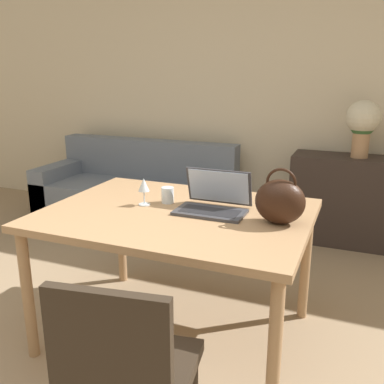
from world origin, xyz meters
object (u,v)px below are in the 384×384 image
object	(u,v)px
handbag	(280,201)
flower_vase	(363,122)
chair	(126,371)
couch	(137,195)
laptop	(214,200)
wine_glass	(144,186)
drinking_glass	(168,195)

from	to	relation	value
handbag	flower_vase	bearing A→B (deg)	79.81
chair	couch	bearing A→B (deg)	110.09
flower_vase	couch	bearing A→B (deg)	-174.00
chair	handbag	xyz separation A→B (m)	(0.33, 0.97, 0.39)
laptop	wine_glass	size ratio (longest dim) A/B	2.38
chair	flower_vase	xyz separation A→B (m)	(0.67, 2.81, 0.59)
laptop	drinking_glass	size ratio (longest dim) A/B	4.08
drinking_glass	laptop	bearing A→B (deg)	-5.41
chair	laptop	world-z (taller)	laptop
laptop	drinking_glass	world-z (taller)	laptop
drinking_glass	chair	bearing A→B (deg)	-72.54
drinking_glass	wine_glass	size ratio (longest dim) A/B	0.58
chair	couch	distance (m)	2.96
wine_glass	handbag	size ratio (longest dim) A/B	0.55
laptop	flower_vase	xyz separation A→B (m)	(0.71, 1.77, 0.26)
chair	wine_glass	size ratio (longest dim) A/B	5.60
flower_vase	drinking_glass	bearing A→B (deg)	-119.97
couch	wine_glass	xyz separation A→B (m)	(0.97, -1.61, 0.60)
couch	handbag	size ratio (longest dim) A/B	6.83
chair	drinking_glass	world-z (taller)	chair
drinking_glass	flower_vase	bearing A→B (deg)	60.03
couch	chair	bearing A→B (deg)	-61.38
couch	wine_glass	size ratio (longest dim) A/B	12.39
couch	flower_vase	distance (m)	2.24
chair	wine_glass	world-z (taller)	wine_glass
handbag	flower_vase	world-z (taller)	flower_vase
drinking_glass	flower_vase	distance (m)	2.03
drinking_glass	wine_glass	xyz separation A→B (m)	(-0.11, -0.09, 0.06)
couch	handbag	bearing A→B (deg)	-42.92
laptop	flower_vase	world-z (taller)	flower_vase
laptop	handbag	size ratio (longest dim) A/B	1.31
drinking_glass	handbag	distance (m)	0.68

